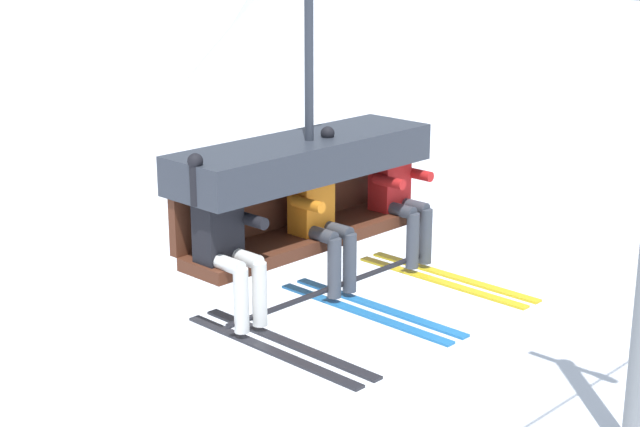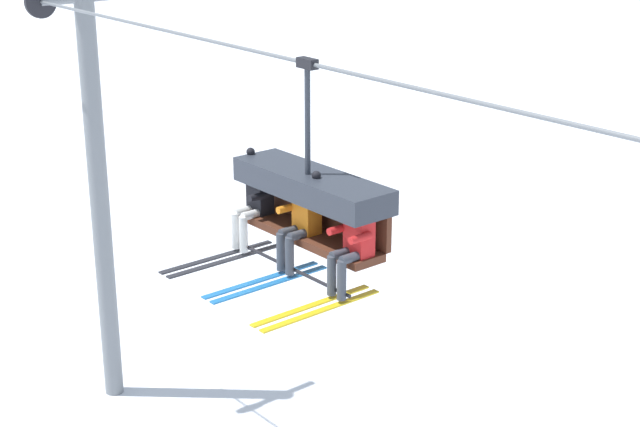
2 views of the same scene
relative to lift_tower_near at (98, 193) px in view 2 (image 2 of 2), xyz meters
name	(u,v)px [view 2 (image 2 of 2)]	position (x,y,z in m)	size (l,w,h in m)	color
lift_tower_near	(98,193)	(0.00, 0.00, 0.00)	(0.36, 1.88, 8.09)	slate
lift_cable	(330,68)	(7.61, -0.78, 3.60)	(17.22, 0.05, 0.05)	slate
chairlift_chair	(313,195)	(7.21, -0.71, 1.96)	(2.35, 0.74, 2.56)	#512819
skier_black	(252,201)	(6.24, -0.92, 1.68)	(0.48, 1.70, 1.34)	black
skier_orange	(299,220)	(7.21, -0.92, 1.68)	(0.48, 1.70, 1.34)	orange
skier_red	(351,244)	(8.17, -0.93, 1.66)	(0.46, 1.70, 1.23)	red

